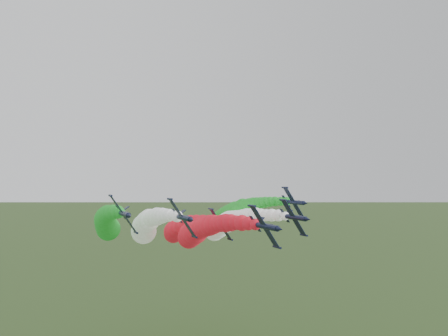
{
  "coord_description": "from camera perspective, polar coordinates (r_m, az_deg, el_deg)",
  "views": [
    {
      "loc": [
        -35.68,
        -69.73,
        53.97
      ],
      "look_at": [
        2.34,
        11.07,
        56.16
      ],
      "focal_mm": 35.0,
      "sensor_mm": 36.0,
      "label": 1
    }
  ],
  "objects": [
    {
      "name": "jet_outer_right",
      "position": [
        145.02,
        1.08,
        -5.93
      ],
      "size": [
        13.9,
        65.44,
        16.5
      ],
      "rotation": [
        0.0,
        0.97,
        0.0
      ],
      "color": "black",
      "rests_on": "ground"
    },
    {
      "name": "jet_inner_left",
      "position": [
        125.0,
        -10.13,
        -7.43
      ],
      "size": [
        14.18,
        65.72,
        16.79
      ],
      "rotation": [
        0.0,
        0.97,
        0.0
      ],
      "color": "black",
      "rests_on": "ground"
    },
    {
      "name": "jet_trail",
      "position": [
        142.44,
        -5.93,
        -7.91
      ],
      "size": [
        13.57,
        65.11,
        16.18
      ],
      "rotation": [
        0.0,
        0.97,
        0.0
      ],
      "color": "black",
      "rests_on": "ground"
    },
    {
      "name": "jet_inner_right",
      "position": [
        127.99,
        0.18,
        -7.4
      ],
      "size": [
        13.63,
        65.17,
        16.24
      ],
      "rotation": [
        0.0,
        0.97,
        0.0
      ],
      "color": "black",
      "rests_on": "ground"
    },
    {
      "name": "jet_outer_left",
      "position": [
        128.52,
        -15.05,
        -6.93
      ],
      "size": [
        14.01,
        65.56,
        16.62
      ],
      "rotation": [
        0.0,
        0.97,
        0.0
      ],
      "color": "black",
      "rests_on": "ground"
    },
    {
      "name": "jet_lead",
      "position": [
        114.7,
        -3.42,
        -8.27
      ],
      "size": [
        13.64,
        65.18,
        16.24
      ],
      "rotation": [
        0.0,
        0.97,
        0.0
      ],
      "color": "black",
      "rests_on": "ground"
    }
  ]
}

